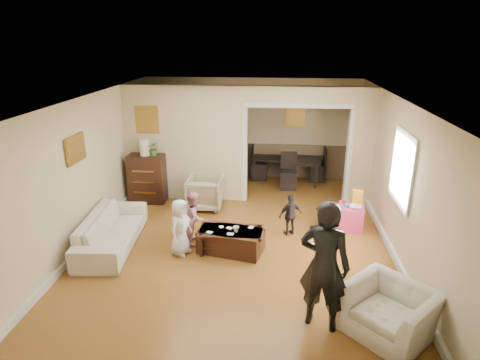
# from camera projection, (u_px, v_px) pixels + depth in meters

# --- Properties ---
(floor) EXTENTS (7.00, 7.00, 0.00)m
(floor) POSITION_uv_depth(u_px,v_px,m) (239.00, 235.00, 7.72)
(floor) COLOR #976127
(floor) RESTS_ON ground
(partition_left) EXTENTS (2.75, 0.18, 2.60)m
(partition_left) POSITION_uv_depth(u_px,v_px,m) (186.00, 144.00, 9.09)
(partition_left) COLOR beige
(partition_left) RESTS_ON ground
(partition_right) EXTENTS (0.55, 0.18, 2.60)m
(partition_right) POSITION_uv_depth(u_px,v_px,m) (360.00, 148.00, 8.75)
(partition_right) COLOR beige
(partition_right) RESTS_ON ground
(partition_header) EXTENTS (2.22, 0.18, 0.35)m
(partition_header) POSITION_uv_depth(u_px,v_px,m) (299.00, 95.00, 8.49)
(partition_header) COLOR beige
(partition_header) RESTS_ON partition_right
(window_pane) EXTENTS (0.03, 0.95, 1.10)m
(window_pane) POSITION_uv_depth(u_px,v_px,m) (403.00, 169.00, 6.58)
(window_pane) COLOR white
(window_pane) RESTS_ON ground
(framed_art_partition) EXTENTS (0.45, 0.03, 0.55)m
(framed_art_partition) POSITION_uv_depth(u_px,v_px,m) (147.00, 120.00, 8.88)
(framed_art_partition) COLOR brown
(framed_art_partition) RESTS_ON partition_left
(framed_art_sofa_wall) EXTENTS (0.03, 0.55, 0.40)m
(framed_art_sofa_wall) POSITION_uv_depth(u_px,v_px,m) (75.00, 149.00, 6.79)
(framed_art_sofa_wall) COLOR brown
(framed_art_alcove) EXTENTS (0.45, 0.03, 0.55)m
(framed_art_alcove) POSITION_uv_depth(u_px,v_px,m) (295.00, 115.00, 10.27)
(framed_art_alcove) COLOR brown
(sofa) EXTENTS (0.99, 2.14, 0.61)m
(sofa) POSITION_uv_depth(u_px,v_px,m) (112.00, 230.00, 7.25)
(sofa) COLOR white
(sofa) RESTS_ON ground
(armchair_back) EXTENTS (0.74, 0.77, 0.69)m
(armchair_back) POSITION_uv_depth(u_px,v_px,m) (205.00, 193.00, 8.84)
(armchair_back) COLOR tan
(armchair_back) RESTS_ON ground
(armchair_front) EXTENTS (1.33, 1.33, 0.65)m
(armchair_front) POSITION_uv_depth(u_px,v_px,m) (389.00, 311.00, 5.08)
(armchair_front) COLOR white
(armchair_front) RESTS_ON ground
(dresser) EXTENTS (0.80, 0.45, 1.10)m
(dresser) POSITION_uv_depth(u_px,v_px,m) (147.00, 179.00, 9.12)
(dresser) COLOR black
(dresser) RESTS_ON ground
(table_lamp) EXTENTS (0.22, 0.22, 0.36)m
(table_lamp) POSITION_uv_depth(u_px,v_px,m) (145.00, 147.00, 8.87)
(table_lamp) COLOR #FFF3CF
(table_lamp) RESTS_ON dresser
(potted_plant) EXTENTS (0.29, 0.25, 0.32)m
(potted_plant) POSITION_uv_depth(u_px,v_px,m) (154.00, 148.00, 8.86)
(potted_plant) COLOR #487634
(potted_plant) RESTS_ON dresser
(coffee_table) EXTENTS (1.20, 0.79, 0.41)m
(coffee_table) POSITION_uv_depth(u_px,v_px,m) (231.00, 241.00, 7.08)
(coffee_table) COLOR #361C11
(coffee_table) RESTS_ON ground
(coffee_cup) EXTENTS (0.13, 0.13, 0.10)m
(coffee_cup) POSITION_uv_depth(u_px,v_px,m) (236.00, 229.00, 6.94)
(coffee_cup) COLOR silver
(coffee_cup) RESTS_ON coffee_table
(play_table) EXTENTS (0.56, 0.56, 0.47)m
(play_table) POSITION_uv_depth(u_px,v_px,m) (350.00, 217.00, 7.93)
(play_table) COLOR #EB3D7A
(play_table) RESTS_ON ground
(cereal_box) EXTENTS (0.21, 0.10, 0.30)m
(cereal_box) POSITION_uv_depth(u_px,v_px,m) (358.00, 197.00, 7.89)
(cereal_box) COLOR yellow
(cereal_box) RESTS_ON play_table
(cyan_cup) EXTENTS (0.08, 0.08, 0.08)m
(cyan_cup) POSITION_uv_depth(u_px,v_px,m) (347.00, 205.00, 7.80)
(cyan_cup) COLOR #2ACED3
(cyan_cup) RESTS_ON play_table
(toy_block) EXTENTS (0.09, 0.07, 0.05)m
(toy_block) POSITION_uv_depth(u_px,v_px,m) (344.00, 202.00, 7.97)
(toy_block) COLOR red
(toy_block) RESTS_ON play_table
(play_bowl) EXTENTS (0.27, 0.27, 0.06)m
(play_bowl) POSITION_uv_depth(u_px,v_px,m) (355.00, 207.00, 7.73)
(play_bowl) COLOR silver
(play_bowl) RESTS_ON play_table
(dining_table) EXTENTS (1.98, 1.41, 0.63)m
(dining_table) POSITION_uv_depth(u_px,v_px,m) (288.00, 168.00, 10.58)
(dining_table) COLOR black
(dining_table) RESTS_ON ground
(adult_person) EXTENTS (0.76, 0.62, 1.78)m
(adult_person) POSITION_uv_depth(u_px,v_px,m) (324.00, 266.00, 5.04)
(adult_person) COLOR black
(adult_person) RESTS_ON ground
(child_kneel_a) EXTENTS (0.49, 0.58, 1.00)m
(child_kneel_a) POSITION_uv_depth(u_px,v_px,m) (180.00, 227.00, 6.91)
(child_kneel_a) COLOR white
(child_kneel_a) RESTS_ON ground
(child_kneel_b) EXTENTS (0.43, 0.52, 0.98)m
(child_kneel_b) POSITION_uv_depth(u_px,v_px,m) (194.00, 217.00, 7.33)
(child_kneel_b) COLOR #CE818D
(child_kneel_b) RESTS_ON ground
(child_toddler) EXTENTS (0.51, 0.39, 0.81)m
(child_toddler) POSITION_uv_depth(u_px,v_px,m) (290.00, 215.00, 7.62)
(child_toddler) COLOR black
(child_toddler) RESTS_ON ground
(craft_papers) EXTENTS (0.82, 0.39, 0.00)m
(craft_papers) POSITION_uv_depth(u_px,v_px,m) (229.00, 230.00, 7.01)
(craft_papers) COLOR white
(craft_papers) RESTS_ON coffee_table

